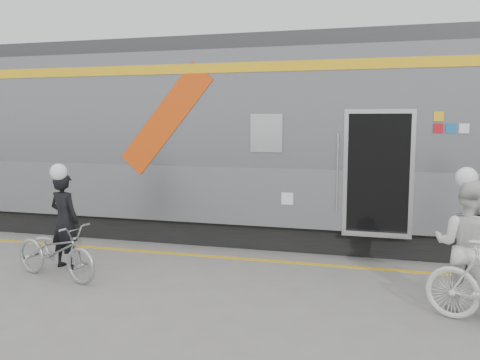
% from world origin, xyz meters
% --- Properties ---
extents(ground, '(90.00, 90.00, 0.00)m').
position_xyz_m(ground, '(0.00, 0.00, 0.00)').
color(ground, slate).
rests_on(ground, ground).
extents(train, '(24.00, 3.17, 4.10)m').
position_xyz_m(train, '(-0.55, 4.19, 2.05)').
color(train, black).
rests_on(train, ground).
extents(safety_strip, '(24.00, 0.12, 0.01)m').
position_xyz_m(safety_strip, '(0.00, 2.15, 0.00)').
color(safety_strip, '#ECB015').
rests_on(safety_strip, ground).
extents(man, '(0.67, 0.52, 1.62)m').
position_xyz_m(man, '(-3.40, 0.83, 0.81)').
color(man, black).
rests_on(man, ground).
extents(bicycle_left, '(1.79, 0.99, 0.89)m').
position_xyz_m(bicycle_left, '(-3.20, 0.28, 0.45)').
color(bicycle_left, '#A2A5A9').
rests_on(bicycle_left, ground).
extents(woman, '(1.03, 0.92, 1.73)m').
position_xyz_m(woman, '(2.80, 0.55, 0.87)').
color(woman, silver).
rests_on(woman, ground).
extents(helmet_man, '(0.28, 0.28, 0.28)m').
position_xyz_m(helmet_man, '(-3.40, 0.83, 1.76)').
color(helmet_man, white).
rests_on(helmet_man, man).
extents(helmet_woman, '(0.28, 0.28, 0.28)m').
position_xyz_m(helmet_woman, '(2.80, 0.55, 1.87)').
color(helmet_woman, white).
rests_on(helmet_woman, woman).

